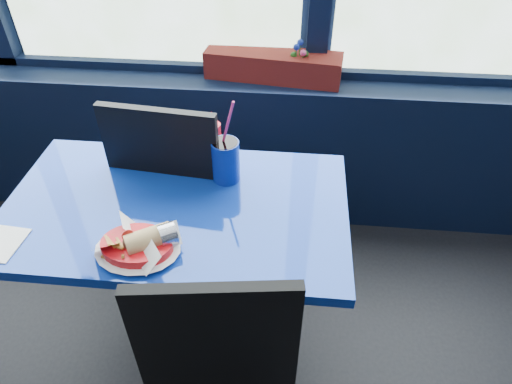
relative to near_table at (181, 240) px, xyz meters
name	(u,v)px	position (x,y,z in m)	size (l,w,h in m)	color
window_sill	(166,143)	(-0.30, 0.87, -0.17)	(5.00, 0.26, 0.80)	black
near_table	(181,240)	(0.00, 0.00, 0.00)	(1.20, 0.70, 0.75)	black
chair_near_back	(174,183)	(-0.10, 0.31, 0.02)	(0.50, 0.51, 1.02)	black
planter_box	(273,66)	(0.28, 0.90, 0.30)	(0.65, 0.16, 0.13)	maroon
flower_vase	(298,70)	(0.40, 0.86, 0.29)	(0.13, 0.13, 0.21)	silver
food_basket	(139,244)	(-0.06, -0.23, 0.21)	(0.26, 0.25, 0.09)	red
ketchup_bottle	(214,141)	(0.10, 0.26, 0.28)	(0.06, 0.06, 0.23)	red
soda_cup	(226,160)	(0.16, 0.16, 0.27)	(0.10, 0.10, 0.34)	navy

